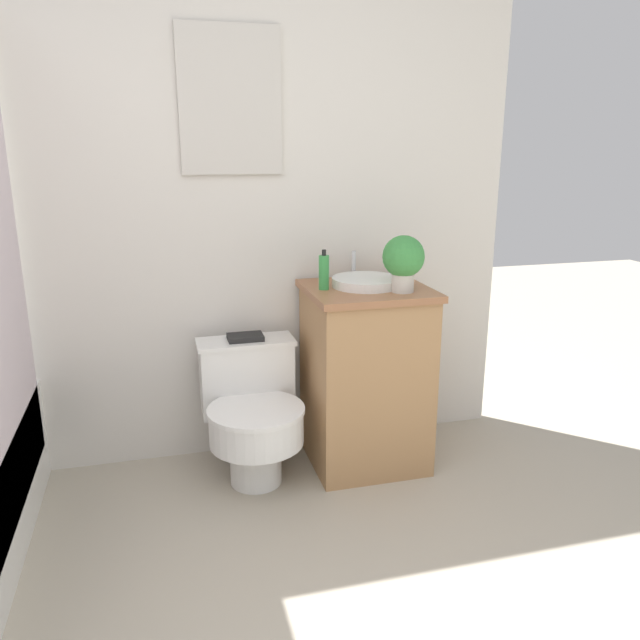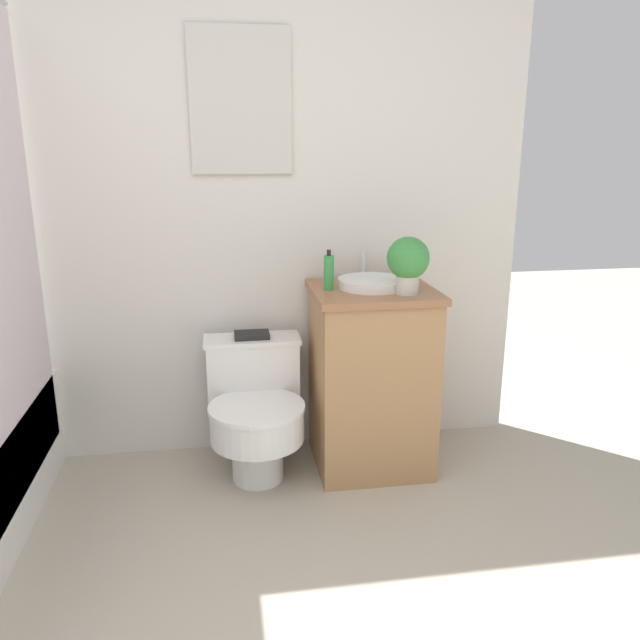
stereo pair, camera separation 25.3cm
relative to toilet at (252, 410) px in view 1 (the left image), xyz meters
The scene contains 7 objects.
wall_back 1.05m from the toilet, 139.35° to the left, with size 3.32×0.07×2.50m.
toilet is the anchor object (origin of this frame).
vanity 0.54m from the toilet, ahead, with size 0.54×0.51×0.84m.
sink 0.76m from the toilet, ahead, with size 0.30×0.34×0.13m.
soap_bottle 0.68m from the toilet, ahead, with size 0.04×0.04×0.17m.
potted_plant 0.93m from the toilet, ahead, with size 0.18×0.18×0.24m.
book_on_tank 0.33m from the toilet, 90.00° to the left, with size 0.16×0.11×0.02m.
Camera 1 is at (-0.01, -0.74, 1.44)m, focal length 35.00 mm.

